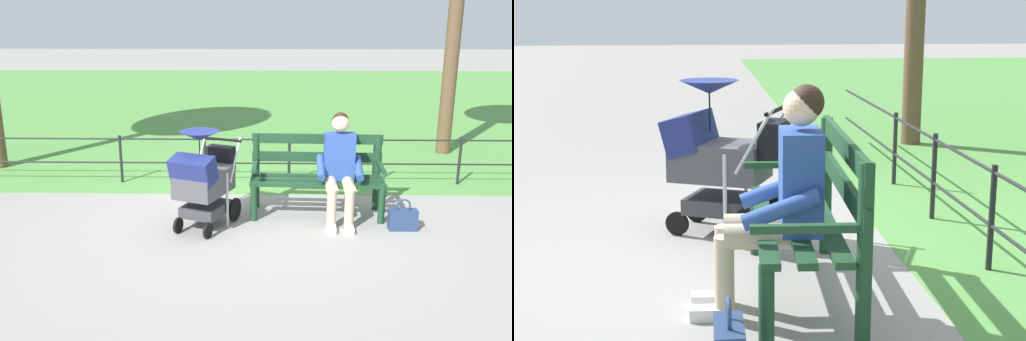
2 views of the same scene
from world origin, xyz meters
TOP-DOWN VIEW (x-y plane):
  - ground_plane at (0.00, 0.00)m, footprint 60.00×60.00m
  - park_bench at (-0.90, -0.12)m, footprint 1.62×0.66m
  - person_on_bench at (-1.14, 0.11)m, footprint 0.55×0.74m
  - stroller at (0.42, 0.40)m, footprint 0.79×1.00m
  - park_fence at (-0.49, -1.31)m, footprint 8.52×0.04m

SIDE VIEW (x-z plane):
  - ground_plane at x=0.00m, z-range 0.00..0.00m
  - park_fence at x=-0.49m, z-range 0.07..0.77m
  - park_bench at x=-0.90m, z-range 0.05..1.01m
  - stroller at x=0.42m, z-range 0.02..1.17m
  - person_on_bench at x=-1.14m, z-range 0.04..1.31m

